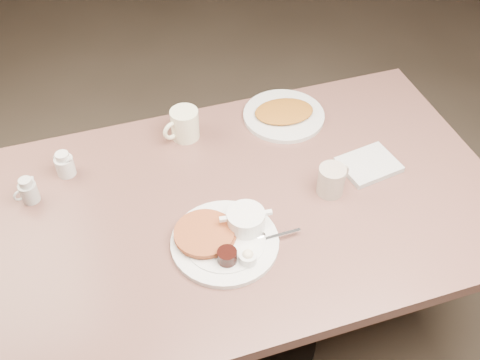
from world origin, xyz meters
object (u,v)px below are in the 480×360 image
object	(u,v)px
main_plate	(226,236)
hash_plate	(284,114)
creamer_right	(64,164)
coffee_mug_near	(332,180)
coffee_mug_far	(184,124)
diner_table	(242,239)
creamer_left	(28,191)

from	to	relation	value
main_plate	hash_plate	world-z (taller)	main_plate
creamer_right	hash_plate	world-z (taller)	creamer_right
coffee_mug_near	coffee_mug_far	bearing A→B (deg)	133.31
coffee_mug_far	hash_plate	xyz separation A→B (m)	(0.33, -0.01, -0.04)
diner_table	creamer_right	size ratio (longest dim) A/B	18.75
main_plate	coffee_mug_near	world-z (taller)	coffee_mug_near
diner_table	main_plate	size ratio (longest dim) A/B	4.11
creamer_left	main_plate	bearing A→B (deg)	-33.08
coffee_mug_far	creamer_left	bearing A→B (deg)	-165.00
main_plate	creamer_right	xyz separation A→B (m)	(-0.38, 0.39, 0.01)
diner_table	coffee_mug_near	bearing A→B (deg)	-8.33
creamer_left	hash_plate	xyz separation A→B (m)	(0.82, 0.12, -0.02)
diner_table	hash_plate	distance (m)	0.44
coffee_mug_far	creamer_left	size ratio (longest dim) A/B	1.70
coffee_mug_far	hash_plate	world-z (taller)	coffee_mug_far
diner_table	hash_plate	world-z (taller)	hash_plate
main_plate	coffee_mug_near	distance (m)	0.35
coffee_mug_far	coffee_mug_near	bearing A→B (deg)	-46.69
coffee_mug_far	hash_plate	distance (m)	0.34
hash_plate	main_plate	bearing A→B (deg)	-127.20
coffee_mug_near	hash_plate	size ratio (longest dim) A/B	0.40
main_plate	creamer_left	xyz separation A→B (m)	(-0.49, 0.32, 0.01)
diner_table	creamer_right	world-z (taller)	creamer_right
creamer_right	hash_plate	size ratio (longest dim) A/B	0.27
main_plate	coffee_mug_far	size ratio (longest dim) A/B	2.68
coffee_mug_far	main_plate	bearing A→B (deg)	-89.85
diner_table	main_plate	bearing A→B (deg)	-124.79
coffee_mug_near	diner_table	bearing A→B (deg)	171.67
creamer_left	hash_plate	bearing A→B (deg)	8.51
diner_table	coffee_mug_far	size ratio (longest dim) A/B	11.01
diner_table	coffee_mug_far	xyz separation A→B (m)	(-0.09, 0.33, 0.22)
creamer_right	main_plate	bearing A→B (deg)	-46.20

